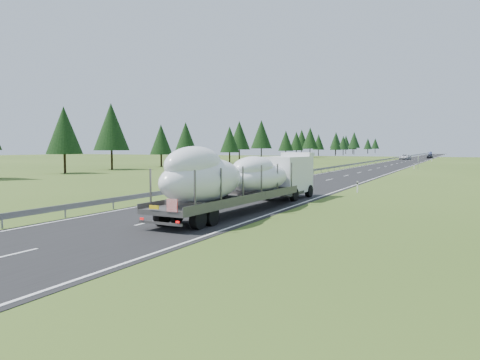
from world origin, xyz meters
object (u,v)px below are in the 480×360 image
at_px(distant_van, 405,157).
at_px(distant_car_blue, 430,153).
at_px(boat_truck, 246,177).
at_px(distant_car_dark, 430,156).
at_px(highway_sign, 418,159).

height_order(distant_van, distant_car_blue, distant_van).
distance_m(boat_truck, distant_car_dark, 154.13).
height_order(highway_sign, distant_van, highway_sign).
height_order(distant_car_dark, distant_car_blue, distant_car_blue).
bearing_deg(distant_car_dark, distant_van, -103.46).
bearing_deg(boat_truck, distant_van, 92.23).
height_order(distant_van, distant_car_dark, distant_van).
bearing_deg(highway_sign, distant_car_dark, 92.39).
height_order(boat_truck, distant_van, boat_truck).
bearing_deg(distant_van, boat_truck, -82.54).
bearing_deg(distant_van, distant_car_dark, 79.58).
relative_size(boat_truck, distant_car_dark, 4.16).
height_order(highway_sign, boat_truck, boat_truck).
distance_m(highway_sign, distant_van, 68.45).
xyz_separation_m(distant_van, distant_car_blue, (0.09, 117.77, -0.06)).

